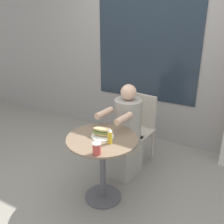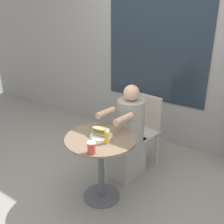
{
  "view_description": "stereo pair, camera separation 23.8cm",
  "coord_description": "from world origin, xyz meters",
  "px_view_note": "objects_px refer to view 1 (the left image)",
  "views": [
    {
      "loc": [
        1.17,
        -1.89,
        1.88
      ],
      "look_at": [
        0.0,
        0.19,
        0.9
      ],
      "focal_mm": 42.0,
      "sensor_mm": 36.0,
      "label": 1
    },
    {
      "loc": [
        1.37,
        -1.77,
        1.88
      ],
      "look_at": [
        0.0,
        0.19,
        0.9
      ],
      "focal_mm": 42.0,
      "sensor_mm": 36.0,
      "label": 2
    }
  ],
  "objects_px": {
    "cafe_table": "(102,155)",
    "drink_cup": "(97,149)",
    "diner_chair": "(139,123)",
    "seated_diner": "(126,137)",
    "condiment_bottle": "(110,136)",
    "sandwich_on_plate": "(103,133)"
  },
  "relations": [
    {
      "from": "diner_chair",
      "to": "seated_diner",
      "type": "bearing_deg",
      "value": 94.34
    },
    {
      "from": "seated_diner",
      "to": "condiment_bottle",
      "type": "height_order",
      "value": "seated_diner"
    },
    {
      "from": "seated_diner",
      "to": "drink_cup",
      "type": "xyz_separation_m",
      "value": [
        0.11,
        -0.79,
        0.28
      ]
    },
    {
      "from": "cafe_table",
      "to": "diner_chair",
      "type": "distance_m",
      "value": 0.86
    },
    {
      "from": "diner_chair",
      "to": "condiment_bottle",
      "type": "bearing_deg",
      "value": 103.08
    },
    {
      "from": "cafe_table",
      "to": "drink_cup",
      "type": "distance_m",
      "value": 0.38
    },
    {
      "from": "sandwich_on_plate",
      "to": "seated_diner",
      "type": "bearing_deg",
      "value": 88.38
    },
    {
      "from": "diner_chair",
      "to": "drink_cup",
      "type": "xyz_separation_m",
      "value": [
        0.1,
        -1.13,
        0.23
      ]
    },
    {
      "from": "drink_cup",
      "to": "condiment_bottle",
      "type": "distance_m",
      "value": 0.22
    },
    {
      "from": "sandwich_on_plate",
      "to": "diner_chair",
      "type": "bearing_deg",
      "value": 88.02
    },
    {
      "from": "cafe_table",
      "to": "drink_cup",
      "type": "height_order",
      "value": "drink_cup"
    },
    {
      "from": "cafe_table",
      "to": "condiment_bottle",
      "type": "bearing_deg",
      "value": -25.14
    },
    {
      "from": "drink_cup",
      "to": "diner_chair",
      "type": "bearing_deg",
      "value": 94.86
    },
    {
      "from": "seated_diner",
      "to": "condiment_bottle",
      "type": "xyz_separation_m",
      "value": [
        0.12,
        -0.57,
        0.3
      ]
    },
    {
      "from": "diner_chair",
      "to": "seated_diner",
      "type": "height_order",
      "value": "seated_diner"
    },
    {
      "from": "condiment_bottle",
      "to": "drink_cup",
      "type": "bearing_deg",
      "value": -91.02
    },
    {
      "from": "drink_cup",
      "to": "condiment_bottle",
      "type": "relative_size",
      "value": 0.71
    },
    {
      "from": "seated_diner",
      "to": "diner_chair",
      "type": "bearing_deg",
      "value": -85.66
    },
    {
      "from": "cafe_table",
      "to": "condiment_bottle",
      "type": "relative_size",
      "value": 4.57
    },
    {
      "from": "drink_cup",
      "to": "sandwich_on_plate",
      "type": "bearing_deg",
      "value": 112.58
    },
    {
      "from": "diner_chair",
      "to": "condiment_bottle",
      "type": "distance_m",
      "value": 0.96
    },
    {
      "from": "cafe_table",
      "to": "sandwich_on_plate",
      "type": "bearing_deg",
      "value": 113.75
    }
  ]
}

